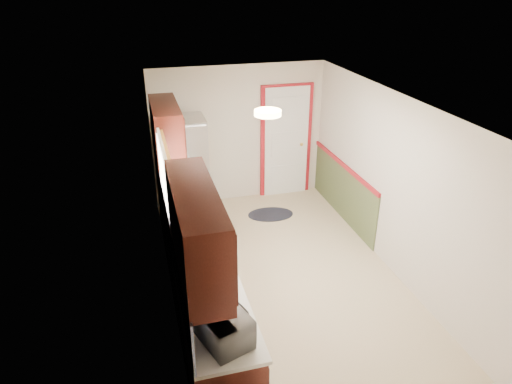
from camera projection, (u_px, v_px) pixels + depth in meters
room_shell at (285, 197)px, 5.74m from camera, size 3.20×5.20×2.52m
kitchen_run at (192, 249)px, 5.36m from camera, size 0.63×4.00×2.20m
back_wall_trim at (298, 152)px, 8.03m from camera, size 1.12×2.30×2.08m
ceiling_fixture at (268, 113)px, 4.99m from camera, size 0.30×0.30×0.06m
microwave at (223, 322)px, 3.80m from camera, size 0.45×0.59×0.36m
refrigerator at (185, 169)px, 7.43m from camera, size 0.72×0.72×1.71m
rug at (271, 214)px, 7.81m from camera, size 0.83×0.59×0.01m
cooktop at (182, 191)px, 6.45m from camera, size 0.52×0.62×0.02m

